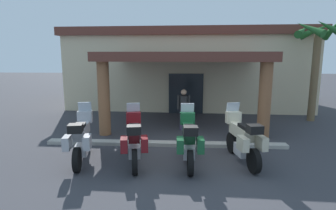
{
  "coord_description": "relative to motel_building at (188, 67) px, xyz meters",
  "views": [
    {
      "loc": [
        -0.06,
        -8.1,
        3.04
      ],
      "look_at": [
        -0.68,
        2.1,
        1.2
      ],
      "focal_mm": 29.64,
      "sensor_mm": 36.0,
      "label": 1
    }
  ],
  "objects": [
    {
      "name": "motorcycle_green",
      "position": [
        -0.05,
        -10.41,
        -1.59
      ],
      "size": [
        0.72,
        2.21,
        1.61
      ],
      "rotation": [
        0.0,
        0.0,
        1.62
      ],
      "color": "black",
      "rests_on": "ground_plane"
    },
    {
      "name": "palm_tree_near_portico",
      "position": [
        5.75,
        -4.72,
        1.17
      ],
      "size": [
        2.07,
        2.15,
        4.77
      ],
      "color": "brown",
      "rests_on": "ground_plane"
    },
    {
      "name": "motel_building",
      "position": [
        0.0,
        0.0,
        0.0
      ],
      "size": [
        14.15,
        12.35,
        4.52
      ],
      "rotation": [
        0.0,
        0.0,
        -0.04
      ],
      "color": "beige",
      "rests_on": "ground_plane"
    },
    {
      "name": "motorcycle_cream",
      "position": [
        1.48,
        -10.18,
        -1.59
      ],
      "size": [
        0.91,
        2.19,
        1.61
      ],
      "rotation": [
        0.0,
        0.0,
        1.77
      ],
      "color": "black",
      "rests_on": "ground_plane"
    },
    {
      "name": "ground_plane",
      "position": [
        -0.12,
        -9.76,
        -2.29
      ],
      "size": [
        80.0,
        80.0,
        0.0
      ],
      "primitive_type": "plane",
      "color": "#38383D"
    },
    {
      "name": "curb_strip",
      "position": [
        -0.82,
        -8.8,
        -2.23
      ],
      "size": [
        8.15,
        0.36,
        0.12
      ],
      "primitive_type": "cube",
      "color": "#ADA89E",
      "rests_on": "ground_plane"
    },
    {
      "name": "pedestrian",
      "position": [
        -0.22,
        -6.73,
        -1.32
      ],
      "size": [
        0.53,
        0.32,
        1.68
      ],
      "rotation": [
        0.0,
        0.0,
        1.72
      ],
      "color": "#3F334C",
      "rests_on": "ground_plane"
    },
    {
      "name": "motorcycle_maroon",
      "position": [
        -1.59,
        -10.43,
        -1.59
      ],
      "size": [
        0.89,
        2.2,
        1.61
      ],
      "rotation": [
        0.0,
        0.0,
        1.76
      ],
      "color": "black",
      "rests_on": "ground_plane"
    },
    {
      "name": "motorcycle_silver",
      "position": [
        -3.13,
        -10.38,
        -1.59
      ],
      "size": [
        0.88,
        2.2,
        1.61
      ],
      "rotation": [
        0.0,
        0.0,
        1.76
      ],
      "color": "black",
      "rests_on": "ground_plane"
    }
  ]
}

